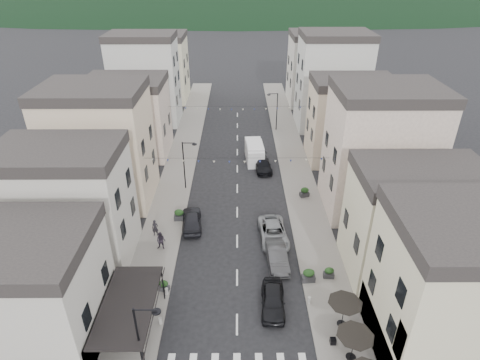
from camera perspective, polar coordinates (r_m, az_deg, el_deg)
The scene contains 27 objects.
sidewalk_left at distance 53.23m, azimuth -8.49°, elevation 2.13°, with size 4.00×76.00×0.12m, color slate.
sidewalk_right at distance 53.19m, azimuth 7.72°, elevation 2.17°, with size 4.00×76.00×0.12m, color slate.
boutique_building at distance 32.33m, azimuth -30.10°, elevation -14.11°, with size 12.00×8.00×8.00m, color beige.
bistro_building at distance 30.49m, azimuth 28.88°, elevation -14.10°, with size 10.00×8.00×10.00m, color beige.
boutique_awning at distance 29.86m, azimuth -15.15°, elevation -16.80°, with size 3.77×7.50×3.28m.
buildings_row_left at distance 57.49m, azimuth -15.25°, elevation 10.08°, with size 10.20×54.16×14.00m.
buildings_row_right at distance 56.31m, azimuth 14.75°, elevation 9.96°, with size 10.20×54.16×14.50m.
cafe_terrace at distance 29.07m, azimuth 16.00°, elevation -20.83°, with size 2.50×8.10×2.53m.
streetlamp_left_near at distance 27.17m, azimuth -13.72°, elevation -20.67°, with size 1.70×0.56×6.00m.
streetlamp_left_far at distance 46.07m, azimuth -7.68°, elevation 2.74°, with size 1.70×0.56×6.00m.
streetlamp_right_far at distance 62.56m, azimuth 5.04°, elevation 10.20°, with size 1.70×0.56×6.00m.
bollards at distance 31.28m, azimuth -0.44°, elevation -20.03°, with size 11.66×10.26×0.60m.
bunting_near at distance 41.23m, azimuth -0.43°, elevation 2.71°, with size 19.00×0.28×0.62m.
bunting_far at distance 55.99m, azimuth -0.40°, elevation 10.09°, with size 19.00×0.28×0.62m.
parked_car_a at distance 32.60m, azimuth 4.71°, elevation -16.63°, with size 1.82×4.52×1.54m, color black.
parked_car_b at distance 36.41m, azimuth 5.27°, elevation -10.73°, with size 1.65×4.73×1.56m, color #323234.
parked_car_c at distance 39.06m, azimuth 4.76°, elevation -7.51°, with size 2.59×5.62×1.56m, color gray.
parked_car_d at distance 51.43m, azimuth 3.25°, elevation 2.20°, with size 1.97×4.84×1.40m, color black.
parked_car_e at distance 40.94m, azimuth -6.89°, elevation -5.62°, with size 1.95×4.84×1.65m, color black.
delivery_van at distance 53.51m, azimuth 2.06°, elevation 4.06°, with size 2.50×5.57×2.61m.
pedestrian_a at distance 40.10m, azimuth -11.97°, elevation -6.69°, with size 0.63×0.41×1.72m, color black.
pedestrian_b at distance 38.25m, azimuth -11.17°, elevation -8.49°, with size 0.89×0.69×1.83m, color #251F29.
planter_la at distance 34.39m, azimuth -10.81°, elevation -14.54°, with size 0.99×0.70×1.00m.
planter_lb at distance 42.03m, azimuth -8.65°, elevation -4.90°, with size 1.15×0.69×1.23m.
planter_ra at distance 35.72m, azimuth 12.54°, elevation -12.74°, with size 0.96×0.59×1.03m.
planter_rb at distance 34.98m, azimuth 9.72°, elevation -13.22°, with size 1.16×0.70×1.25m.
planter_rc at distance 46.02m, azimuth 9.17°, elevation -1.71°, with size 1.15×0.85×1.16m.
Camera 1 is at (0.12, -14.83, 24.19)m, focal length 30.00 mm.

